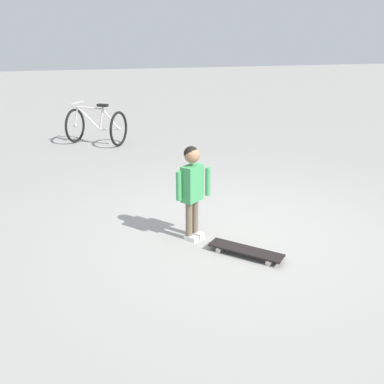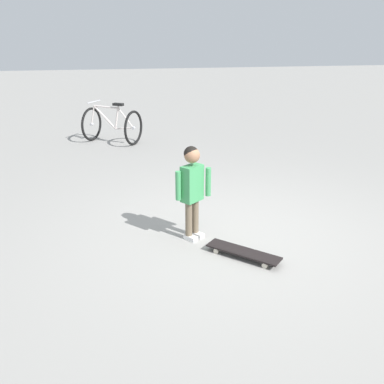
% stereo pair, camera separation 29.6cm
% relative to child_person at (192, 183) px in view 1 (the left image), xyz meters
% --- Properties ---
extents(ground_plane, '(50.00, 50.00, 0.00)m').
position_rel_child_person_xyz_m(ground_plane, '(-0.01, -0.54, -0.66)').
color(ground_plane, gray).
extents(child_person, '(0.27, 0.40, 1.06)m').
position_rel_child_person_xyz_m(child_person, '(0.00, 0.00, 0.00)').
color(child_person, brown).
rests_on(child_person, ground).
extents(skateboard, '(0.69, 0.69, 0.07)m').
position_rel_child_person_xyz_m(skateboard, '(-0.56, -0.42, -0.60)').
color(skateboard, black).
rests_on(skateboard, ground).
extents(bicycle_near, '(1.18, 1.28, 0.85)m').
position_rel_child_person_xyz_m(bicycle_near, '(4.74, 0.74, -0.28)').
color(bicycle_near, black).
rests_on(bicycle_near, ground).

